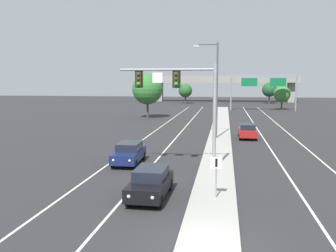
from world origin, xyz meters
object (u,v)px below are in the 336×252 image
at_px(tree_far_right_b, 282,94).
at_px(tree_far_right_a, 270,90).
at_px(car_oncoming_black, 151,182).
at_px(tree_far_left_c, 185,91).
at_px(tree_far_left_b, 148,89).
at_px(car_receding_red, 247,131).
at_px(median_sign_post, 216,170).
at_px(street_lamp_median, 215,85).
at_px(highway_sign_gantry, 264,81).
at_px(overhead_signal_mast, 184,94).
at_px(car_oncoming_navy, 129,153).

distance_m(tree_far_right_b, tree_far_right_a, 21.94).
height_order(tree_far_right_b, tree_far_right_a, tree_far_right_a).
relative_size(car_oncoming_black, tree_far_left_c, 0.83).
bearing_deg(tree_far_left_b, tree_far_left_c, 87.16).
xyz_separation_m(car_receding_red, tree_far_left_c, (-13.19, 60.15, 2.69)).
distance_m(median_sign_post, tree_far_right_b, 64.31).
relative_size(street_lamp_median, highway_sign_gantry, 0.75).
bearing_deg(car_oncoming_black, median_sign_post, 0.65).
relative_size(overhead_signal_mast, car_receding_red, 1.61).
bearing_deg(car_oncoming_navy, median_sign_post, -48.95).
bearing_deg(car_receding_red, tree_far_left_b, 127.33).
distance_m(tree_far_left_c, tree_far_right_a, 22.86).
xyz_separation_m(car_oncoming_black, tree_far_left_b, (-8.92, 41.54, 3.98)).
bearing_deg(car_oncoming_navy, highway_sign_gantry, 74.08).
bearing_deg(overhead_signal_mast, tree_far_left_b, 105.87).
relative_size(car_oncoming_black, tree_far_right_a, 0.78).
bearing_deg(highway_sign_gantry, median_sign_post, -97.75).
relative_size(overhead_signal_mast, median_sign_post, 3.27).
height_order(tree_far_left_c, tree_far_left_b, tree_far_left_b).
xyz_separation_m(tree_far_left_c, tree_far_left_b, (-2.00, -40.24, 1.29)).
bearing_deg(tree_far_right_a, car_receding_red, -98.46).
distance_m(car_receding_red, tree_far_left_b, 25.36).
xyz_separation_m(car_oncoming_navy, tree_far_right_a, (18.91, 77.36, 2.94)).
bearing_deg(tree_far_left_c, tree_far_left_b, -92.84).
distance_m(tree_far_left_b, tree_far_right_b, 32.86).
height_order(car_receding_red, tree_far_right_b, tree_far_right_b).
height_order(car_oncoming_navy, car_receding_red, same).
relative_size(car_oncoming_navy, highway_sign_gantry, 0.34).
relative_size(median_sign_post, tree_far_right_a, 0.38).
relative_size(street_lamp_median, tree_far_right_a, 1.74).
relative_size(street_lamp_median, car_receding_red, 2.23).
bearing_deg(tree_far_left_c, median_sign_post, -82.76).
bearing_deg(tree_far_right_a, car_oncoming_navy, -103.73).
bearing_deg(median_sign_post, tree_far_left_b, 106.61).
height_order(car_receding_red, tree_far_left_c, tree_far_left_c).
distance_m(overhead_signal_mast, street_lamp_median, 14.16).
height_order(tree_far_left_b, tree_far_right_a, tree_far_left_b).
relative_size(highway_sign_gantry, tree_far_left_b, 1.81).
relative_size(overhead_signal_mast, car_oncoming_navy, 1.60).
xyz_separation_m(car_oncoming_black, car_oncoming_navy, (-3.21, 7.69, 0.00)).
xyz_separation_m(car_receding_red, tree_far_left_b, (-15.19, 19.91, 3.98)).
bearing_deg(car_receding_red, car_oncoming_navy, -124.20).
relative_size(median_sign_post, car_receding_red, 0.49).
xyz_separation_m(median_sign_post, car_oncoming_black, (-3.46, -0.04, -0.77)).
xyz_separation_m(car_oncoming_navy, car_receding_red, (9.47, 13.94, 0.00)).
distance_m(overhead_signal_mast, tree_far_right_a, 79.91).
bearing_deg(median_sign_post, tree_far_right_a, 81.81).
bearing_deg(highway_sign_gantry, street_lamp_median, -102.76).
xyz_separation_m(car_oncoming_black, tree_far_right_b, (15.81, 63.12, 2.53)).
distance_m(tree_far_left_c, tree_far_right_b, 29.42).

